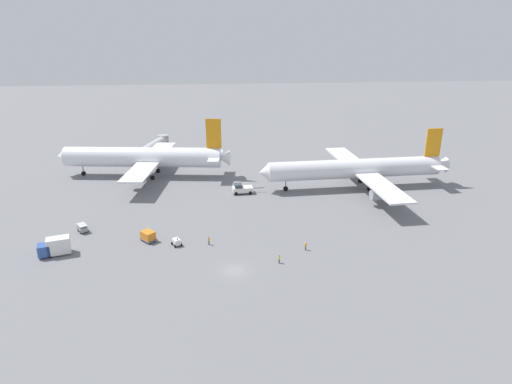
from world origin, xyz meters
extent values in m
plane|color=slate|center=(0.00, 0.00, 0.00)|extent=(600.00, 600.00, 0.00)
cylinder|color=white|center=(-23.88, 57.55, 5.87)|extent=(46.42, 11.83, 5.82)
cone|color=white|center=(-47.90, 60.74, 5.87)|extent=(3.48, 5.68, 5.35)
cone|color=white|center=(-0.07, 54.39, 5.87)|extent=(4.18, 5.09, 4.66)
cube|color=white|center=(-21.60, 57.25, 4.99)|extent=(11.79, 41.85, 0.44)
cube|color=white|center=(-2.54, 54.72, 6.45)|extent=(4.88, 13.31, 0.28)
cube|color=orange|center=(-2.84, 54.76, 13.09)|extent=(4.41, 0.94, 8.62)
cylinder|color=#999EA3|center=(-21.07, 68.86, 3.19)|extent=(4.51, 3.13, 2.60)
cylinder|color=#999EA3|center=(-24.12, 45.90, 3.19)|extent=(4.51, 3.13, 2.60)
cylinder|color=slate|center=(-21.06, 53.75, 1.95)|extent=(0.28, 0.28, 2.60)
cylinder|color=black|center=(-21.06, 53.75, 0.65)|extent=(1.36, 0.72, 1.30)
cylinder|color=slate|center=(-20.16, 60.49, 1.95)|extent=(0.28, 0.28, 2.60)
cylinder|color=black|center=(-20.16, 60.49, 0.65)|extent=(1.36, 0.72, 1.30)
cylinder|color=slate|center=(-42.14, 59.98, 1.95)|extent=(0.28, 0.28, 2.60)
cylinder|color=black|center=(-42.14, 59.98, 0.65)|extent=(1.36, 0.72, 1.30)
cylinder|color=silver|center=(35.20, 41.28, 5.50)|extent=(48.00, 7.20, 5.24)
cone|color=silver|center=(10.10, 40.24, 5.50)|extent=(3.00, 4.93, 4.82)
cone|color=silver|center=(60.09, 42.30, 5.50)|extent=(3.77, 4.34, 4.19)
cube|color=silver|center=(37.59, 41.38, 4.71)|extent=(8.43, 49.62, 0.44)
cube|color=silver|center=(57.59, 42.20, 6.02)|extent=(3.73, 13.12, 0.28)
cube|color=orange|center=(57.29, 42.19, 12.04)|extent=(4.41, 0.54, 7.84)
cylinder|color=#999EA3|center=(36.02, 55.16, 2.91)|extent=(4.30, 2.77, 2.60)
cylinder|color=#999EA3|center=(37.16, 27.52, 2.91)|extent=(4.30, 2.77, 2.60)
cylinder|color=slate|center=(38.73, 38.02, 1.89)|extent=(0.28, 0.28, 2.49)
cylinder|color=black|center=(38.73, 38.02, 0.65)|extent=(1.32, 0.60, 1.30)
cylinder|color=slate|center=(38.45, 44.82, 1.89)|extent=(0.28, 0.28, 2.49)
cylinder|color=black|center=(38.45, 44.82, 0.65)|extent=(1.32, 0.60, 1.30)
cylinder|color=slate|center=(16.08, 40.49, 1.89)|extent=(0.28, 0.28, 2.49)
cylinder|color=black|center=(16.08, 40.49, 0.65)|extent=(1.32, 0.60, 1.30)
cube|color=white|center=(4.31, 39.92, 1.10)|extent=(5.50, 3.18, 1.29)
cube|color=#333D47|center=(3.14, 39.85, 2.19)|extent=(2.05, 2.40, 0.90)
cylinder|color=#4C4C51|center=(8.57, 40.18, 1.23)|extent=(3.21, 0.39, 0.20)
sphere|color=orange|center=(3.14, 39.85, 2.82)|extent=(0.24, 0.24, 0.24)
cylinder|color=black|center=(2.48, 38.38, 0.45)|extent=(0.92, 0.35, 0.90)
cylinder|color=black|center=(2.31, 41.24, 0.45)|extent=(0.92, 0.35, 0.90)
cylinder|color=black|center=(6.32, 38.61, 0.45)|extent=(0.92, 0.35, 0.90)
cylinder|color=black|center=(6.14, 41.47, 0.45)|extent=(0.92, 0.35, 0.90)
cube|color=#2D5199|center=(-36.05, 8.89, 1.40)|extent=(2.77, 2.91, 2.20)
cube|color=silver|center=(-33.51, 9.60, 1.90)|extent=(4.69, 3.45, 3.20)
cylinder|color=black|center=(-34.73, 8.53, 0.30)|extent=(0.63, 0.36, 0.60)
cylinder|color=black|center=(-35.11, 9.88, 0.30)|extent=(0.63, 0.36, 0.60)
cylinder|color=black|center=(-33.29, 8.94, 0.30)|extent=(0.63, 0.36, 0.60)
cylinder|color=black|center=(-33.67, 10.29, 0.30)|extent=(0.63, 0.36, 0.60)
cube|color=gray|center=(-31.83, 19.55, 0.80)|extent=(2.67, 3.00, 1.00)
cube|color=#B2B2B7|center=(-31.83, 19.55, 1.65)|extent=(2.80, 3.15, 0.12)
cylinder|color=black|center=(-30.84, 19.30, 0.30)|extent=(0.49, 0.61, 0.60)
cylinder|color=black|center=(-32.01, 18.54, 0.30)|extent=(0.49, 0.61, 0.60)
cylinder|color=black|center=(-31.65, 20.56, 0.30)|extent=(0.49, 0.61, 0.60)
cylinder|color=black|center=(-32.83, 19.81, 0.30)|extent=(0.49, 0.61, 0.60)
cube|color=silver|center=(-11.17, 11.05, 0.85)|extent=(1.89, 2.15, 1.10)
cylinder|color=black|center=(-10.92, 10.57, 1.65)|extent=(0.16, 0.16, 0.50)
cylinder|color=black|center=(-12.14, 11.40, 0.30)|extent=(0.45, 0.62, 0.60)
cylinder|color=black|center=(-10.89, 12.04, 0.30)|extent=(0.45, 0.62, 0.60)
cylinder|color=black|center=(-11.45, 10.06, 0.30)|extent=(0.45, 0.62, 0.60)
cylinder|color=black|center=(-10.20, 10.70, 0.30)|extent=(0.45, 0.62, 0.60)
cube|color=slate|center=(-17.11, 13.64, 0.43)|extent=(3.76, 3.86, 0.25)
cube|color=orange|center=(-17.11, 13.64, 1.35)|extent=(3.35, 3.42, 1.60)
cylinder|color=black|center=(-18.13, 13.74, 0.30)|extent=(0.55, 0.58, 0.60)
cylinder|color=black|center=(-17.08, 14.66, 0.30)|extent=(0.55, 0.58, 0.60)
cylinder|color=black|center=(-17.14, 12.61, 0.30)|extent=(0.55, 0.58, 0.60)
cylinder|color=black|center=(-16.09, 13.53, 0.30)|extent=(0.55, 0.58, 0.60)
cylinder|color=#4C4C51|center=(8.39, 1.86, 0.42)|extent=(0.28, 0.28, 0.84)
cylinder|color=#D1E02D|center=(8.39, 1.86, 1.14)|extent=(0.36, 0.36, 0.59)
sphere|color=brown|center=(8.39, 1.86, 1.55)|extent=(0.23, 0.23, 0.23)
cylinder|color=#4C4C51|center=(-4.67, 10.66, 0.44)|extent=(0.28, 0.28, 0.88)
cylinder|color=orange|center=(-4.67, 10.66, 1.19)|extent=(0.36, 0.36, 0.62)
sphere|color=brown|center=(-4.67, 10.66, 1.62)|extent=(0.24, 0.24, 0.24)
cylinder|color=#4C4C51|center=(14.38, 6.45, 0.43)|extent=(0.28, 0.28, 0.85)
cylinder|color=orange|center=(14.38, 6.45, 1.15)|extent=(0.36, 0.36, 0.60)
sphere|color=tan|center=(14.38, 6.45, 1.57)|extent=(0.23, 0.23, 0.23)
cylinder|color=#F24C19|center=(14.58, 6.22, 1.27)|extent=(0.05, 0.05, 0.40)
cylinder|color=#B7B7BC|center=(-23.16, 77.76, 4.16)|extent=(7.81, 17.61, 3.20)
cylinder|color=#99999E|center=(-20.79, 86.13, 4.16)|extent=(3.84, 3.84, 3.52)
cylinder|color=#595960|center=(-21.07, 85.17, 2.08)|extent=(0.70, 0.70, 4.16)
camera|label=1|loc=(-3.16, -68.90, 40.66)|focal=30.48mm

